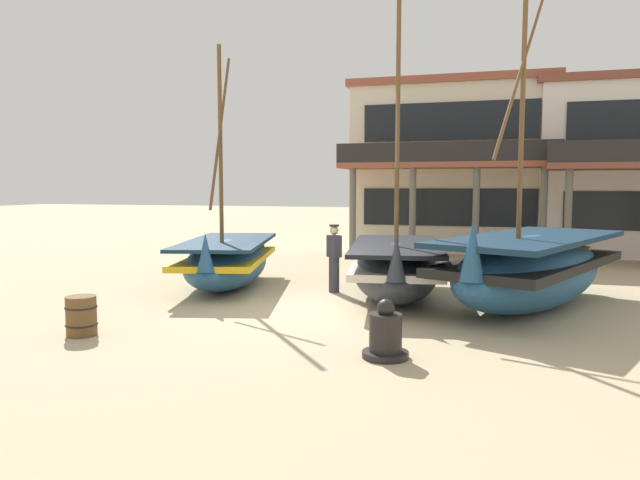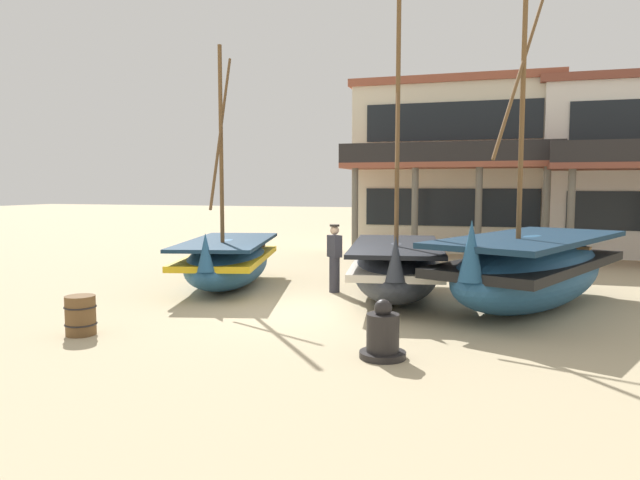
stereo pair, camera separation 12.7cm
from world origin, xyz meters
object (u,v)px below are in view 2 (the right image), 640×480
at_px(capstan_winch, 383,336).
at_px(fisherman_by_hull, 335,259).
at_px(fishing_boat_far_right, 396,268).
at_px(wooden_barrel, 81,315).
at_px(fishing_boat_near_left, 228,261).
at_px(fishing_boat_centre_large, 530,269).
at_px(harbor_building_main, 456,167).

bearing_deg(capstan_winch, fisherman_by_hull, 113.14).
relative_size(fishing_boat_far_right, wooden_barrel, 9.69).
distance_m(fishing_boat_near_left, fishing_boat_centre_large, 7.43).
bearing_deg(capstan_winch, wooden_barrel, -178.10).
bearing_deg(harbor_building_main, fishing_boat_far_right, -92.09).
bearing_deg(fishing_boat_centre_large, capstan_winch, -117.26).
bearing_deg(fishing_boat_far_right, fishing_boat_near_left, 176.56).
distance_m(fisherman_by_hull, wooden_barrel, 6.23).
height_order(fishing_boat_near_left, fishing_boat_far_right, fishing_boat_far_right).
height_order(fishing_boat_far_right, harbor_building_main, harbor_building_main).
bearing_deg(capstan_winch, fishing_boat_near_left, 134.86).
height_order(fishing_boat_far_right, fisherman_by_hull, fishing_boat_far_right).
height_order(capstan_winch, wooden_barrel, capstan_winch).
height_order(fishing_boat_near_left, fishing_boat_centre_large, fishing_boat_centre_large).
height_order(fishing_boat_centre_large, wooden_barrel, fishing_boat_centre_large).
distance_m(fishing_boat_near_left, capstan_winch, 7.21).
bearing_deg(capstan_winch, harbor_building_main, 90.54).
distance_m(fishing_boat_centre_large, harbor_building_main, 13.28).
xyz_separation_m(fishing_boat_near_left, wooden_barrel, (-0.29, -5.28, -0.34)).
relative_size(fishing_boat_near_left, wooden_barrel, 8.63).
relative_size(fishing_boat_far_right, harbor_building_main, 0.83).
height_order(fishing_boat_near_left, wooden_barrel, fishing_boat_near_left).
xyz_separation_m(fisherman_by_hull, harbor_building_main, (2.04, 12.14, 2.61)).
xyz_separation_m(fishing_boat_far_right, fisherman_by_hull, (-1.59, 0.33, 0.11)).
bearing_deg(fishing_boat_far_right, wooden_barrel, -133.48).
bearing_deg(fishing_boat_far_right, capstan_winch, -82.71).
bearing_deg(wooden_barrel, fishing_boat_centre_large, 31.36).
xyz_separation_m(fishing_boat_near_left, fishing_boat_centre_large, (7.40, -0.59, 0.18)).
distance_m(fishing_boat_far_right, wooden_barrel, 6.92).
relative_size(fishing_boat_near_left, fisherman_by_hull, 3.58).
distance_m(fishing_boat_centre_large, fishing_boat_far_right, 2.96).
bearing_deg(fisherman_by_hull, capstan_winch, -66.86).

